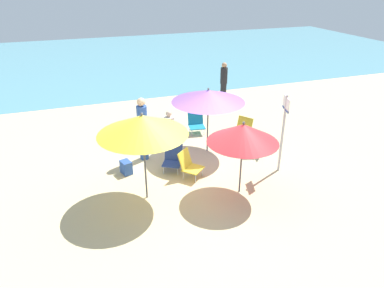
{
  "coord_description": "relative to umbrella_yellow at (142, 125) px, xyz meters",
  "views": [
    {
      "loc": [
        -2.49,
        -7.06,
        4.66
      ],
      "look_at": [
        0.22,
        0.65,
        0.7
      ],
      "focal_mm": 33.27,
      "sensor_mm": 36.0,
      "label": 1
    }
  ],
  "objects": [
    {
      "name": "person_c",
      "position": [
        1.43,
        2.92,
        -1.36
      ],
      "size": [
        0.57,
        0.39,
        0.91
      ],
      "rotation": [
        0.0,
        0.0,
        6.13
      ],
      "color": "silver",
      "rests_on": "ground_plane"
    },
    {
      "name": "sea_water",
      "position": [
        1.2,
        14.93,
        -1.8
      ],
      "size": [
        40.0,
        16.0,
        0.01
      ],
      "primitive_type": "cube",
      "color": "#5693A3",
      "rests_on": "ground_plane"
    },
    {
      "name": "umbrella_yellow",
      "position": [
        0.0,
        0.0,
        0.0
      ],
      "size": [
        1.93,
        1.93,
        2.07
      ],
      "color": "#4C4C51",
      "rests_on": "ground_plane"
    },
    {
      "name": "beach_chair_a",
      "position": [
        0.94,
        1.04,
        -1.46
      ],
      "size": [
        0.65,
        0.67,
        0.67
      ],
      "rotation": [
        0.0,
        0.0,
        -2.08
      ],
      "color": "navy",
      "rests_on": "ground_plane"
    },
    {
      "name": "warning_sign",
      "position": [
        3.51,
        0.08,
        -0.48
      ],
      "size": [
        0.16,
        0.46,
        2.04
      ],
      "rotation": [
        0.0,
        0.0,
        -0.3
      ],
      "color": "#ADADB2",
      "rests_on": "ground_plane"
    },
    {
      "name": "beach_chair_d",
      "position": [
        3.5,
        2.16,
        -1.47
      ],
      "size": [
        0.74,
        0.72,
        0.66
      ],
      "rotation": [
        0.0,
        0.0,
        -2.55
      ],
      "color": "gold",
      "rests_on": "ground_plane"
    },
    {
      "name": "beach_chair_e",
      "position": [
        3.42,
        1.13,
        -1.49
      ],
      "size": [
        0.69,
        0.67,
        0.58
      ],
      "rotation": [
        0.0,
        0.0,
        2.86
      ],
      "color": "teal",
      "rests_on": "ground_plane"
    },
    {
      "name": "beach_chair_b",
      "position": [
        2.33,
        3.11,
        -1.47
      ],
      "size": [
        0.57,
        0.62,
        0.67
      ],
      "rotation": [
        0.0,
        0.0,
        -1.72
      ],
      "color": "teal",
      "rests_on": "ground_plane"
    },
    {
      "name": "ground_plane",
      "position": [
        1.2,
        0.29,
        -1.8
      ],
      "size": [
        40.0,
        40.0,
        0.0
      ],
      "primitive_type": "plane",
      "color": "#D3BC8C"
    },
    {
      "name": "beach_chair_c",
      "position": [
        1.21,
        0.55,
        -1.44
      ],
      "size": [
        0.7,
        0.71,
        0.69
      ],
      "rotation": [
        0.0,
        0.0,
        -0.83
      ],
      "color": "gold",
      "rests_on": "ground_plane"
    },
    {
      "name": "person_b",
      "position": [
        4.11,
        5.01,
        -0.93
      ],
      "size": [
        0.26,
        0.26,
        1.7
      ],
      "rotation": [
        0.0,
        0.0,
        1.08
      ],
      "color": "black",
      "rests_on": "ground_plane"
    },
    {
      "name": "umbrella_red",
      "position": [
        2.1,
        -0.49,
        -0.3
      ],
      "size": [
        1.6,
        1.6,
        1.78
      ],
      "color": "#4C4C51",
      "rests_on": "ground_plane"
    },
    {
      "name": "beach_bag",
      "position": [
        -0.25,
        1.24,
        -1.63
      ],
      "size": [
        0.3,
        0.36,
        0.35
      ],
      "primitive_type": "cube",
      "rotation": [
        0.0,
        0.0,
        1.86
      ],
      "color": "#2D519E",
      "rests_on": "ground_plane"
    },
    {
      "name": "umbrella_purple",
      "position": [
        2.18,
        1.75,
        -0.15
      ],
      "size": [
        2.01,
        2.01,
        1.88
      ],
      "color": "#4C4C51",
      "rests_on": "ground_plane"
    },
    {
      "name": "person_a",
      "position": [
        0.36,
        1.87,
        -0.89
      ],
      "size": [
        0.28,
        0.28,
        1.76
      ],
      "rotation": [
        0.0,
        0.0,
        1.77
      ],
      "color": "#2D519E",
      "rests_on": "ground_plane"
    }
  ]
}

